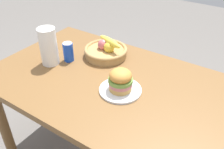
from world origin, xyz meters
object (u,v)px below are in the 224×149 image
object	(u,v)px
soda_can	(68,52)
paper_towel_roll	(48,46)
plate	(120,90)
fruit_basket	(106,50)
sandwich	(121,80)

from	to	relation	value
soda_can	paper_towel_roll	bearing A→B (deg)	-128.90
plate	fruit_basket	xyz separation A→B (m)	(-0.28, 0.27, 0.04)
sandwich	fruit_basket	size ratio (longest dim) A/B	0.46
sandwich	paper_towel_roll	bearing A→B (deg)	-179.93
sandwich	plate	bearing A→B (deg)	0.00
soda_can	plate	bearing A→B (deg)	-11.30
fruit_basket	paper_towel_roll	distance (m)	0.37
fruit_basket	sandwich	bearing A→B (deg)	-43.74
plate	paper_towel_roll	distance (m)	0.54
sandwich	paper_towel_roll	world-z (taller)	paper_towel_roll
sandwich	paper_towel_roll	distance (m)	0.53
plate	fruit_basket	world-z (taller)	fruit_basket
soda_can	fruit_basket	bearing A→B (deg)	46.59
plate	paper_towel_roll	world-z (taller)	paper_towel_roll
plate	paper_towel_roll	bearing A→B (deg)	-179.93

